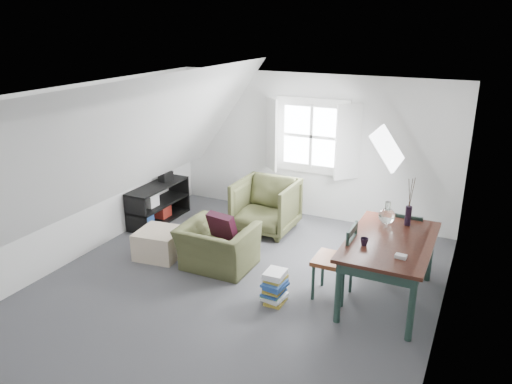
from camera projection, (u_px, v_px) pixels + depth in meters
The scene contains 24 objects.
floor at pixel (239, 284), 6.65m from camera, with size 5.50×5.50×0.00m, color #46464B.
ceiling at pixel (236, 95), 5.82m from camera, with size 5.50×5.50×0.00m, color white.
wall_back at pixel (312, 147), 8.57m from camera, with size 5.00×5.00×0.00m, color silver.
wall_front at pixel (74, 303), 3.90m from camera, with size 5.00×5.00×0.00m, color silver.
wall_left at pixel (86, 171), 7.26m from camera, with size 5.50×5.50×0.00m, color silver.
wall_right at pixel (449, 231), 5.21m from camera, with size 5.50×5.50×0.00m, color silver.
slope_left at pixel (135, 142), 6.70m from camera, with size 5.50×5.50×0.00m, color white.
slope_right at pixel (363, 171), 5.43m from camera, with size 5.50×5.50×0.00m, color white.
dormer_window at pixel (311, 137), 8.44m from camera, with size 1.71×0.35×1.30m.
skylight at pixel (388, 148), 6.54m from camera, with size 0.55×0.75×0.04m, color white.
armchair_near at pixel (218, 267), 7.09m from camera, with size 0.99×0.87×0.64m, color #434627.
armchair_far at pixel (266, 230), 8.34m from camera, with size 0.93×0.96×0.87m, color #434627.
throw_pillow at pixel (222, 227), 7.03m from camera, with size 0.42×0.12×0.42m, color #330D1D.
ottoman at pixel (160, 243), 7.37m from camera, with size 0.61×0.61×0.41m, color #C4AF93.
dining_table at pixel (390, 248), 6.05m from camera, with size 0.99×1.65×0.83m.
demijohn at pixel (387, 215), 6.42m from camera, with size 0.21×0.21×0.30m.
vase_twigs at pixel (408, 215), 6.40m from camera, with size 0.08×0.09×0.64m.
cup at pixel (364, 245), 5.87m from camera, with size 0.10×0.10×0.09m, color black.
paper_box at pixel (401, 256), 5.55m from camera, with size 0.12×0.08×0.04m, color white.
dining_chair_far at pixel (408, 240), 6.88m from camera, with size 0.41×0.41×0.88m.
dining_chair_near at pixel (336, 259), 6.19m from camera, with size 0.47×0.47×1.00m.
media_shelf at pixel (157, 205), 8.60m from camera, with size 0.43×1.28×0.66m.
electronics_box at pixel (166, 177), 8.70m from camera, with size 0.16×0.22×0.18m, color black.
magazine_stack at pixel (275, 287), 6.16m from camera, with size 0.31×0.37×0.41m.
Camera 1 is at (2.75, -5.19, 3.36)m, focal length 35.00 mm.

